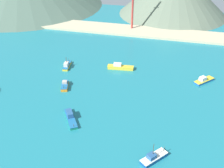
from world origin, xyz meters
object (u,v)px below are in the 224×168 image
fishing_boat_0 (120,67)px  fishing_boat_8 (204,80)px  fishing_boat_2 (67,65)px  fishing_boat_5 (154,158)px  fishing_boat_1 (65,85)px  radio_tower (133,2)px  fishing_boat_7 (70,117)px

fishing_boat_0 → fishing_boat_8: bearing=-4.4°
fishing_boat_2 → fishing_boat_5: (43.04, -44.96, -0.07)m
fishing_boat_1 → radio_tower: (13.79, 66.42, 15.19)m
fishing_boat_7 → radio_tower: 86.12m
fishing_boat_0 → fishing_boat_5: fishing_boat_5 is taller
fishing_boat_2 → fishing_boat_8: fishing_boat_2 is taller
fishing_boat_8 → fishing_boat_7: bearing=-140.5°
fishing_boat_8 → fishing_boat_0: bearing=175.6°
radio_tower → fishing_boat_5: bearing=-76.0°
fishing_boat_1 → fishing_boat_5: fishing_boat_5 is taller
fishing_boat_5 → fishing_boat_7: size_ratio=0.79×
fishing_boat_5 → fishing_boat_7: 30.49m
fishing_boat_7 → fishing_boat_1: bearing=117.1°
fishing_boat_0 → fishing_boat_5: bearing=-67.5°
fishing_boat_0 → fishing_boat_7: (-8.10, -37.78, -0.07)m
fishing_boat_8 → fishing_boat_1: bearing=-162.0°
fishing_boat_1 → fishing_boat_8: bearing=18.0°
fishing_boat_5 → fishing_boat_8: fishing_boat_5 is taller
fishing_boat_0 → radio_tower: bearing=94.5°
fishing_boat_0 → fishing_boat_2: size_ratio=1.33×
fishing_boat_7 → radio_tower: radio_tower is taller
fishing_boat_1 → radio_tower: size_ratio=0.23×
fishing_boat_1 → fishing_boat_5: bearing=-37.9°
fishing_boat_0 → fishing_boat_8: 34.64m
fishing_boat_5 → radio_tower: size_ratio=0.26×
fishing_boat_2 → fishing_boat_5: fishing_boat_5 is taller
fishing_boat_0 → fishing_boat_8: (34.54, -2.68, -0.13)m
fishing_boat_0 → fishing_boat_2: fishing_boat_2 is taller
fishing_boat_1 → fishing_boat_2: 16.46m
radio_tower → fishing_boat_2: bearing=-110.6°
fishing_boat_1 → fishing_boat_8: 54.64m
fishing_boat_0 → fishing_boat_8: fishing_boat_0 is taller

